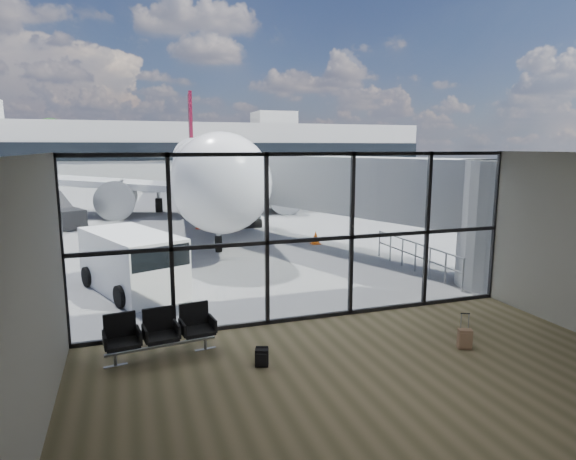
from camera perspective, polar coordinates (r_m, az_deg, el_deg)
ground at (r=52.03m, az=-13.65°, el=4.45°), size 220.00×220.00×0.00m
lounge_shell at (r=8.44m, az=14.66°, el=-4.00°), size 12.02×8.01×4.51m
glass_curtain_wall at (r=12.71m, az=2.67°, el=-0.95°), size 12.10×0.12×4.50m
jet_bridge at (r=21.04m, az=8.13°, el=4.65°), size 8.00×16.50×4.33m
apron_railing at (r=18.64m, az=14.86°, el=-2.60°), size 0.06×5.46×1.11m
far_terminal at (r=73.71m, az=-15.82°, el=9.14°), size 80.00×12.20×11.00m
tree_4 at (r=85.23m, az=-30.23°, el=8.94°), size 5.61×5.61×8.07m
tree_5 at (r=84.28m, az=-26.22°, el=9.68°), size 6.27×6.27×9.03m
seating_row at (r=11.30m, az=-14.94°, el=-11.41°), size 2.40×0.94×1.07m
backpack at (r=10.59m, az=-3.13°, el=-14.85°), size 0.33×0.32×0.42m
suitcase at (r=12.08m, az=20.22°, el=-12.00°), size 0.36×0.31×0.84m
airliner at (r=36.59m, az=-10.44°, el=7.36°), size 34.57×40.15×10.35m
service_van at (r=16.28m, az=-17.87°, el=-3.59°), size 3.40×4.78×1.91m
belt_loader at (r=30.72m, az=-25.04°, el=1.48°), size 2.93×4.45×1.95m
traffic_cone_a at (r=27.95m, az=-10.44°, el=0.81°), size 0.48×0.48×0.68m
traffic_cone_b at (r=23.22m, az=3.27°, el=-0.92°), size 0.44×0.44×0.63m
traffic_cone_c at (r=29.45m, az=-3.78°, el=1.42°), size 0.48×0.48×0.69m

